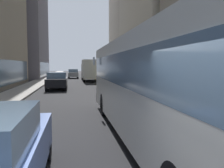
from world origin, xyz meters
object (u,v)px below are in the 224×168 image
object	(u,v)px
box_truck	(90,70)
pedestrian_in_coat	(208,89)
car_black_suv	(57,81)
car_grey_wagon	(73,74)
transit_bus	(156,81)
car_yellow_taxi	(109,78)

from	to	relation	value
box_truck	pedestrian_in_coat	bearing A→B (deg)	-78.54
car_black_suv	box_truck	world-z (taller)	box_truck
car_grey_wagon	pedestrian_in_coat	size ratio (longest dim) A/B	2.38
car_grey_wagon	transit_bus	bearing A→B (deg)	-86.14
car_black_suv	pedestrian_in_coat	distance (m)	14.28
car_grey_wagon	box_truck	xyz separation A→B (m)	(2.40, -8.23, 0.85)
car_yellow_taxi	car_grey_wagon	bearing A→B (deg)	104.49
transit_bus	car_yellow_taxi	size ratio (longest dim) A/B	2.86
transit_bus	pedestrian_in_coat	distance (m)	6.57
transit_bus	pedestrian_in_coat	bearing A→B (deg)	45.18
transit_bus	car_black_suv	distance (m)	16.54
car_grey_wagon	pedestrian_in_coat	bearing A→B (deg)	-77.25
box_truck	pedestrian_in_coat	world-z (taller)	box_truck
car_yellow_taxi	car_black_suv	size ratio (longest dim) A/B	0.88
car_yellow_taxi	box_truck	distance (m)	7.46
car_grey_wagon	box_truck	distance (m)	8.62
transit_bus	car_grey_wagon	bearing A→B (deg)	93.86
car_black_suv	pedestrian_in_coat	bearing A→B (deg)	-52.94
pedestrian_in_coat	box_truck	bearing A→B (deg)	101.46
transit_bus	car_grey_wagon	world-z (taller)	transit_bus
car_yellow_taxi	box_truck	size ratio (longest dim) A/B	0.54
transit_bus	car_yellow_taxi	bearing A→B (deg)	85.45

